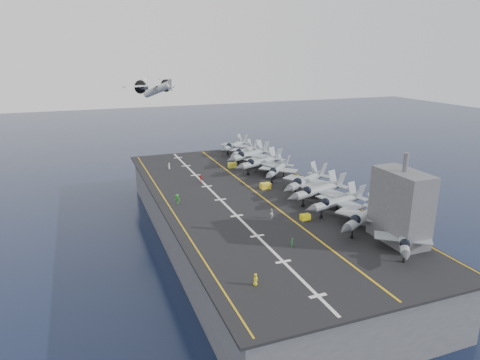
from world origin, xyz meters
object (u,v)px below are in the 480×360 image
object	(u,v)px
fighter_jet_0	(403,238)
transport_plane	(158,89)
island_superstructure	(402,198)
tow_cart_a	(305,217)

from	to	relation	value
fighter_jet_0	transport_plane	world-z (taller)	transport_plane
island_superstructure	fighter_jet_0	xyz separation A→B (m)	(-2.00, -3.55, -5.24)
transport_plane	fighter_jet_0	bearing A→B (deg)	-77.02
island_superstructure	tow_cart_a	size ratio (longest dim) A/B	8.26
tow_cart_a	transport_plane	xyz separation A→B (m)	(-13.11, 73.18, 18.13)
island_superstructure	transport_plane	size ratio (longest dim) A/B	0.54
island_superstructure	fighter_jet_0	world-z (taller)	island_superstructure
island_superstructure	transport_plane	distance (m)	90.41
island_superstructure	fighter_jet_0	distance (m)	6.64
tow_cart_a	fighter_jet_0	bearing A→B (deg)	-65.80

